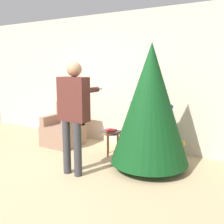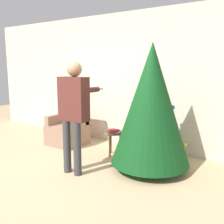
{
  "view_description": "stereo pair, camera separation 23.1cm",
  "coord_description": "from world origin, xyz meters",
  "px_view_note": "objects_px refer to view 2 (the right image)",
  "views": [
    {
      "loc": [
        2.7,
        -2.53,
        1.66
      ],
      "look_at": [
        0.66,
        0.83,
        0.95
      ],
      "focal_mm": 42.0,
      "sensor_mm": 36.0,
      "label": 1
    },
    {
      "loc": [
        2.9,
        -2.4,
        1.66
      ],
      "look_at": [
        0.66,
        0.83,
        0.95
      ],
      "focal_mm": 42.0,
      "sensor_mm": 36.0,
      "label": 2
    }
  ],
  "objects_px": {
    "person_standing": "(74,107)",
    "armchair": "(69,129)",
    "side_stool": "(114,136)",
    "christmas_tree": "(151,104)"
  },
  "relations": [
    {
      "from": "christmas_tree",
      "to": "armchair",
      "type": "relative_size",
      "value": 2.29
    },
    {
      "from": "person_standing",
      "to": "side_stool",
      "type": "relative_size",
      "value": 3.88
    },
    {
      "from": "person_standing",
      "to": "armchair",
      "type": "bearing_deg",
      "value": 137.51
    },
    {
      "from": "side_stool",
      "to": "christmas_tree",
      "type": "bearing_deg",
      "value": -14.09
    },
    {
      "from": "person_standing",
      "to": "side_stool",
      "type": "height_order",
      "value": "person_standing"
    },
    {
      "from": "christmas_tree",
      "to": "person_standing",
      "type": "relative_size",
      "value": 1.17
    },
    {
      "from": "christmas_tree",
      "to": "person_standing",
      "type": "distance_m",
      "value": 1.2
    },
    {
      "from": "armchair",
      "to": "side_stool",
      "type": "height_order",
      "value": "armchair"
    },
    {
      "from": "person_standing",
      "to": "side_stool",
      "type": "xyz_separation_m",
      "value": [
        0.04,
        1.01,
        -0.68
      ]
    },
    {
      "from": "christmas_tree",
      "to": "armchair",
      "type": "height_order",
      "value": "christmas_tree"
    }
  ]
}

